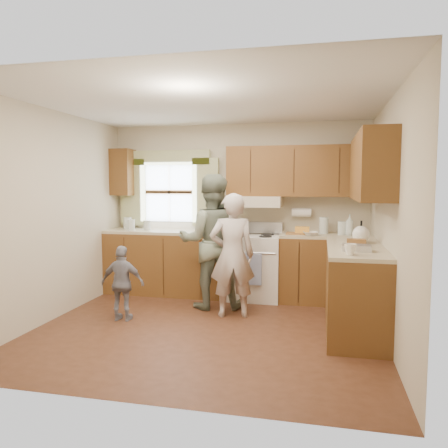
% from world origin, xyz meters
% --- Properties ---
extents(room, '(3.80, 3.80, 3.80)m').
position_xyz_m(room, '(0.00, 0.00, 1.25)').
color(room, '#422314').
rests_on(room, ground).
extents(kitchen_fixtures, '(3.80, 2.25, 2.15)m').
position_xyz_m(kitchen_fixtures, '(0.61, 1.08, 0.84)').
color(kitchen_fixtures, '#4C2D10').
rests_on(kitchen_fixtures, ground).
extents(stove, '(0.76, 0.67, 1.07)m').
position_xyz_m(stove, '(0.30, 1.44, 0.47)').
color(stove, silver).
rests_on(stove, ground).
extents(woman_left, '(0.63, 0.50, 1.51)m').
position_xyz_m(woman_left, '(0.17, 0.53, 0.76)').
color(woman_left, '#BFB2AC').
rests_on(woman_left, ground).
extents(woman_right, '(0.99, 0.86, 1.75)m').
position_xyz_m(woman_right, '(-0.17, 0.85, 0.87)').
color(woman_right, '#203824').
rests_on(woman_right, ground).
extents(child, '(0.54, 0.25, 0.90)m').
position_xyz_m(child, '(-1.06, 0.08, 0.45)').
color(child, gray).
rests_on(child, ground).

